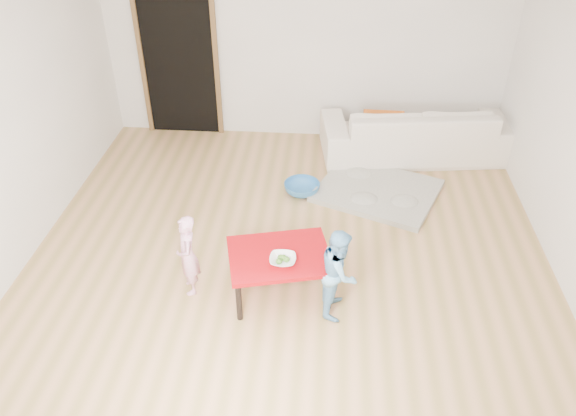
# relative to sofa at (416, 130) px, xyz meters

# --- Properties ---
(floor) EXTENTS (5.00, 5.00, 0.01)m
(floor) POSITION_rel_sofa_xyz_m (-1.40, -2.05, -0.33)
(floor) COLOR #9E8044
(floor) RESTS_ON ground
(back_wall) EXTENTS (5.00, 0.02, 2.60)m
(back_wall) POSITION_rel_sofa_xyz_m (-1.40, 0.45, 0.97)
(back_wall) COLOR silver
(back_wall) RESTS_ON floor
(left_wall) EXTENTS (0.02, 5.00, 2.60)m
(left_wall) POSITION_rel_sofa_xyz_m (-3.90, -2.05, 0.97)
(left_wall) COLOR silver
(left_wall) RESTS_ON floor
(doorway) EXTENTS (1.02, 0.08, 2.11)m
(doorway) POSITION_rel_sofa_xyz_m (-3.00, 0.43, 0.69)
(doorway) COLOR brown
(doorway) RESTS_ON back_wall
(sofa) EXTENTS (2.38, 1.18, 0.67)m
(sofa) POSITION_rel_sofa_xyz_m (0.00, 0.00, 0.00)
(sofa) COLOR silver
(sofa) RESTS_ON floor
(cushion) EXTENTS (0.51, 0.46, 0.13)m
(cushion) POSITION_rel_sofa_xyz_m (-0.42, -0.17, 0.17)
(cushion) COLOR #D75F17
(cushion) RESTS_ON sofa
(red_table) EXTENTS (0.99, 0.84, 0.43)m
(red_table) POSITION_rel_sofa_xyz_m (-1.45, -2.64, -0.12)
(red_table) COLOR #99080E
(red_table) RESTS_ON floor
(bowl) EXTENTS (0.22, 0.22, 0.05)m
(bowl) POSITION_rel_sofa_xyz_m (-1.41, -2.74, 0.13)
(bowl) COLOR white
(bowl) RESTS_ON red_table
(broccoli) EXTENTS (0.12, 0.12, 0.06)m
(broccoli) POSITION_rel_sofa_xyz_m (-1.41, -2.74, 0.13)
(broccoli) COLOR #2D5919
(broccoli) RESTS_ON red_table
(child_pink) EXTENTS (0.27, 0.33, 0.79)m
(child_pink) POSITION_rel_sofa_xyz_m (-2.24, -2.67, 0.06)
(child_pink) COLOR pink
(child_pink) RESTS_ON floor
(child_blue) EXTENTS (0.37, 0.44, 0.83)m
(child_blue) POSITION_rel_sofa_xyz_m (-0.93, -2.80, 0.08)
(child_blue) COLOR #559DC7
(child_blue) RESTS_ON floor
(basin) EXTENTS (0.41, 0.41, 0.13)m
(basin) POSITION_rel_sofa_xyz_m (-1.34, -1.01, -0.27)
(basin) COLOR #3075B6
(basin) RESTS_ON floor
(blanket) EXTENTS (1.58, 1.46, 0.06)m
(blanket) POSITION_rel_sofa_xyz_m (-0.49, -0.94, -0.30)
(blanket) COLOR #B1B09C
(blanket) RESTS_ON floor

